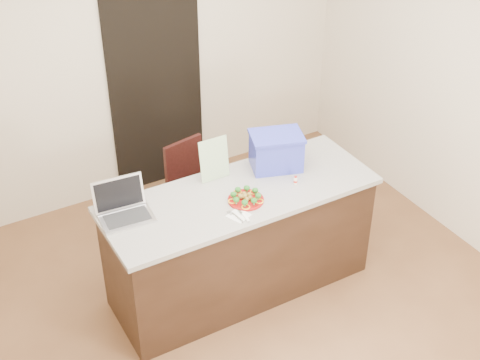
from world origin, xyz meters
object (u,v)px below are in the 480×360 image
plate (246,200)px  napkin (239,216)px  island (240,241)px  laptop (123,206)px  blue_box (276,151)px  chair (189,183)px  yogurt_bottle (295,181)px

plate → napkin: bearing=-135.7°
island → laptop: size_ratio=5.40×
napkin → blue_box: (0.56, 0.41, 0.14)m
blue_box → napkin: bearing=-125.7°
napkin → laptop: (-0.69, 0.42, 0.07)m
laptop → chair: (0.84, 0.71, -0.50)m
yogurt_bottle → laptop: (-1.25, 0.28, 0.04)m
island → plate: (-0.02, -0.11, 0.47)m
napkin → laptop: size_ratio=0.35×
laptop → blue_box: (1.25, -0.01, 0.08)m
blue_box → chair: (-0.41, 0.72, -0.58)m
yogurt_bottle → blue_box: bearing=90.9°
chair → island: bearing=-100.9°
napkin → laptop: laptop is taller
island → yogurt_bottle: (0.42, -0.10, 0.48)m
yogurt_bottle → chair: 1.17m
blue_box → chair: blue_box is taller
island → laptop: (-0.84, 0.18, 0.53)m
napkin → blue_box: bearing=35.9°
napkin → chair: size_ratio=0.16×
laptop → blue_box: bearing=4.3°
yogurt_bottle → laptop: 1.29m
napkin → chair: 1.22m
blue_box → chair: size_ratio=0.54×
napkin → blue_box: blue_box is taller
plate → napkin: (-0.13, -0.13, -0.01)m
island → blue_box: blue_box is taller
plate → chair: plate is taller
island → blue_box: (0.41, 0.16, 0.60)m
chair → plate: bearing=-101.9°
laptop → chair: 1.21m
laptop → chair: laptop is taller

